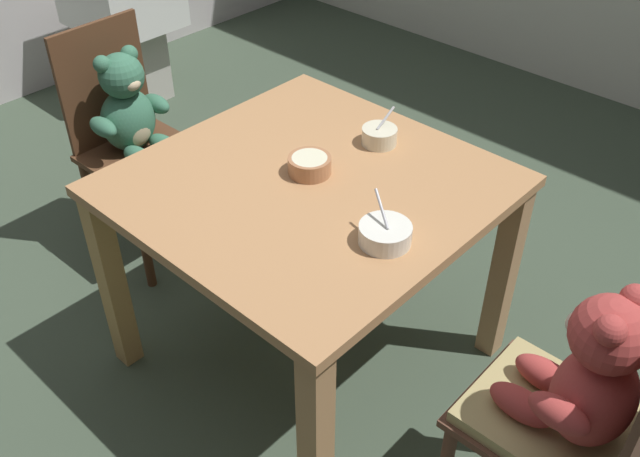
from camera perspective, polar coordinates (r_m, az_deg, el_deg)
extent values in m
cube|color=#3D4B3B|center=(2.56, -0.78, -10.17)|extent=(5.20, 5.20, 0.04)
cube|color=#B07D4E|center=(2.07, -0.95, 3.45)|extent=(0.99, 0.99, 0.03)
cube|color=tan|center=(2.37, -16.37, -4.26)|extent=(0.07, 0.07, 0.69)
cube|color=tan|center=(1.87, -0.35, -17.15)|extent=(0.07, 0.07, 0.69)
cube|color=tan|center=(2.80, -1.18, 4.68)|extent=(0.07, 0.07, 0.69)
cube|color=tan|center=(2.39, 14.55, -3.55)|extent=(0.07, 0.07, 0.69)
cube|color=brown|center=(1.88, 17.94, -14.79)|extent=(0.42, 0.37, 0.02)
cylinder|color=brown|center=(2.18, 14.53, -13.68)|extent=(0.04, 0.04, 0.43)
cube|color=tan|center=(1.86, 18.11, -14.25)|extent=(0.38, 0.34, 0.04)
ellipsoid|color=#AD3D39|center=(1.74, 21.14, -12.44)|extent=(0.19, 0.22, 0.25)
ellipsoid|color=beige|center=(1.76, 19.29, -11.81)|extent=(0.07, 0.12, 0.15)
sphere|color=#AD3D39|center=(1.61, 22.35, -7.89)|extent=(0.17, 0.17, 0.17)
ellipsoid|color=beige|center=(1.63, 20.23, -7.22)|extent=(0.06, 0.07, 0.05)
sphere|color=#AD3D39|center=(1.61, 24.08, -5.20)|extent=(0.07, 0.07, 0.07)
sphere|color=#AD3D39|center=(1.52, 22.35, -7.62)|extent=(0.07, 0.07, 0.07)
ellipsoid|color=#AD3D39|center=(1.81, 22.24, -9.00)|extent=(0.14, 0.07, 0.07)
ellipsoid|color=#AD3D39|center=(1.64, 18.69, -13.93)|extent=(0.14, 0.07, 0.07)
ellipsoid|color=#AD3D39|center=(1.87, 17.70, -11.19)|extent=(0.16, 0.08, 0.08)
ellipsoid|color=#AD3D39|center=(1.79, 15.88, -13.47)|extent=(0.16, 0.08, 0.08)
cube|color=#51321E|center=(2.79, -13.98, 5.64)|extent=(0.40, 0.40, 0.02)
cube|color=#51321E|center=(2.82, -17.05, 11.12)|extent=(0.03, 0.36, 0.47)
cylinder|color=#51321E|center=(2.73, -13.98, -1.02)|extent=(0.04, 0.04, 0.43)
cylinder|color=#51321E|center=(2.88, -8.70, 2.11)|extent=(0.04, 0.04, 0.43)
cylinder|color=#51321E|center=(2.97, -17.81, 1.69)|extent=(0.04, 0.04, 0.43)
cylinder|color=#51321E|center=(3.11, -12.74, 4.48)|extent=(0.04, 0.04, 0.43)
ellipsoid|color=#396E53|center=(2.78, -15.25, 8.43)|extent=(0.18, 0.21, 0.24)
ellipsoid|color=beige|center=(2.74, -14.49, 7.84)|extent=(0.07, 0.12, 0.15)
sphere|color=#396E53|center=(2.69, -15.77, 11.74)|extent=(0.16, 0.16, 0.16)
ellipsoid|color=beige|center=(2.64, -14.96, 11.17)|extent=(0.06, 0.07, 0.05)
sphere|color=#396E53|center=(2.64, -17.15, 12.53)|extent=(0.06, 0.06, 0.06)
sphere|color=#396E53|center=(2.70, -15.11, 13.43)|extent=(0.06, 0.06, 0.06)
ellipsoid|color=#396E53|center=(2.69, -17.06, 7.80)|extent=(0.14, 0.07, 0.07)
ellipsoid|color=#396E53|center=(2.80, -13.06, 9.76)|extent=(0.14, 0.07, 0.07)
ellipsoid|color=#396E53|center=(2.70, -14.37, 5.57)|extent=(0.16, 0.08, 0.07)
ellipsoid|color=#396E53|center=(2.75, -12.45, 6.58)|extent=(0.16, 0.08, 0.07)
cylinder|color=#AF734C|center=(2.08, -0.84, 5.12)|extent=(0.13, 0.13, 0.05)
cylinder|color=#AF734C|center=(2.09, -0.84, 4.63)|extent=(0.07, 0.07, 0.01)
cylinder|color=beige|center=(2.07, -0.85, 5.63)|extent=(0.10, 0.10, 0.01)
cylinder|color=beige|center=(2.23, 4.80, 7.44)|extent=(0.11, 0.11, 0.05)
cylinder|color=beige|center=(2.24, 4.77, 6.95)|extent=(0.06, 0.06, 0.01)
cylinder|color=#C4B487|center=(2.22, 4.83, 7.92)|extent=(0.09, 0.09, 0.01)
cylinder|color=#BCBCC1|center=(2.22, 5.31, 8.85)|extent=(0.01, 0.08, 0.06)
ellipsoid|color=#BCBCC1|center=(2.21, 4.68, 7.78)|extent=(0.02, 0.03, 0.01)
cylinder|color=white|center=(1.82, 5.26, -0.46)|extent=(0.14, 0.14, 0.05)
cylinder|color=white|center=(1.84, 5.23, -0.97)|extent=(0.08, 0.08, 0.01)
cylinder|color=#C6AD92|center=(1.81, 5.30, 0.10)|extent=(0.11, 0.11, 0.01)
cylinder|color=#BCBCC1|center=(1.81, 5.00, 1.59)|extent=(0.09, 0.05, 0.07)
ellipsoid|color=#BCBCC1|center=(1.81, 5.42, -0.20)|extent=(0.04, 0.03, 0.01)
cube|color=#B7B2A8|center=(4.13, -14.92, 12.91)|extent=(0.32, 0.28, 0.42)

